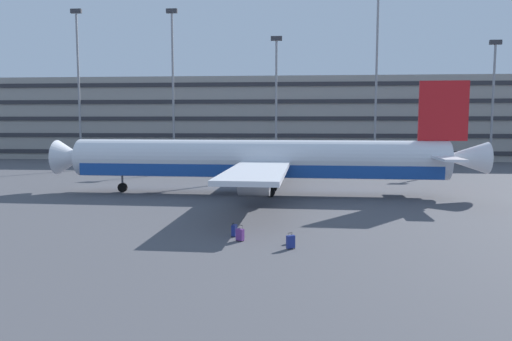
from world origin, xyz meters
TOP-DOWN VIEW (x-y plane):
  - ground_plane at (0.00, 0.00)m, footprint 600.00×600.00m
  - terminal_structure at (0.00, 47.63)m, footprint 120.58×14.48m
  - airliner at (0.26, 0.87)m, footprint 40.78×33.01m
  - light_mast_far_left at (-32.48, 34.41)m, footprint 1.80×0.50m
  - light_mast_left at (-16.53, 34.41)m, footprint 1.80×0.50m
  - light_mast_center_left at (0.37, 34.41)m, footprint 1.80×0.50m
  - light_mast_center_right at (16.20, 34.41)m, footprint 1.80×0.50m
  - light_mast_right at (34.17, 34.41)m, footprint 1.80×0.50m
  - suitcase_scuffed at (-0.18, -16.16)m, footprint 0.32×0.50m
  - suitcase_small at (3.23, -18.78)m, footprint 0.51×0.41m
  - suitcase_orange at (0.28, -17.27)m, footprint 0.52×0.46m
  - backpack_black at (3.22, -17.60)m, footprint 0.36×0.38m

SIDE VIEW (x-z plane):
  - ground_plane at x=0.00m, z-range 0.00..0.00m
  - backpack_black at x=3.22m, z-range -0.03..0.50m
  - suitcase_scuffed at x=-0.18m, z-range -0.02..0.78m
  - suitcase_orange at x=0.28m, z-range -0.08..0.85m
  - suitcase_small at x=3.23m, z-range -0.05..0.84m
  - airliner at x=0.26m, z-range -2.06..8.46m
  - terminal_structure at x=0.00m, z-range 0.00..14.79m
  - light_mast_right at x=34.17m, z-range 1.65..21.04m
  - light_mast_center_left at x=0.37m, z-range 1.67..22.07m
  - light_mast_left at x=-16.53m, z-range 1.73..26.70m
  - light_mast_far_left at x=-32.48m, z-range 1.74..26.96m
  - light_mast_center_right at x=16.20m, z-range 1.75..28.37m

